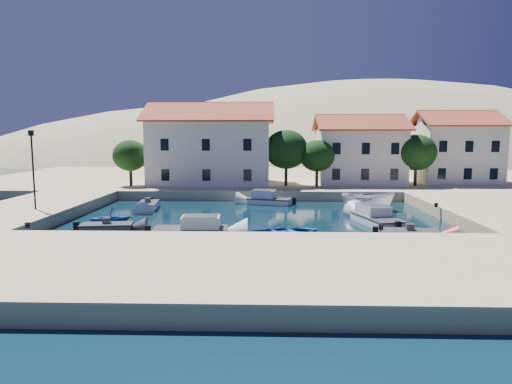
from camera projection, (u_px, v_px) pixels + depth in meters
ground at (252, 248)px, 27.85m from camera, size 400.00×400.00×0.00m
quay_south at (247, 268)px, 21.83m from camera, size 52.00×12.00×1.00m
quay_east at (508, 213)px, 37.12m from camera, size 11.00×20.00×1.00m
quay_west at (30, 211)px, 38.25m from camera, size 8.00×20.00×1.00m
quay_north at (276, 180)px, 65.42m from camera, size 80.00×36.00×1.00m
hills at (327, 226)px, 152.77m from camera, size 254.00×176.00×99.00m
building_left at (211, 143)px, 55.06m from camera, size 14.70×9.45×9.70m
building_mid at (359, 148)px, 55.62m from camera, size 10.50×8.40×8.30m
building_right at (455, 146)px, 56.24m from camera, size 9.45×8.40×8.80m
trees at (299, 153)px, 52.37m from camera, size 37.30×5.30×6.45m
lamppost at (33, 162)px, 35.69m from camera, size 0.35×0.25×6.22m
bollards at (294, 218)px, 31.46m from camera, size 29.36×9.56×0.30m
motorboat_grey_sw at (107, 228)px, 32.30m from camera, size 3.73×2.04×1.25m
cabin_cruiser_south at (191, 230)px, 30.81m from camera, size 5.05×2.38×1.60m
rowboat_south at (283, 239)px, 30.17m from camera, size 6.23×5.42×1.08m
motorboat_red_se at (410, 235)px, 30.05m from camera, size 3.93×2.04×1.25m
cabin_cruiser_east at (377, 218)px, 35.19m from camera, size 3.40×5.75×1.60m
boat_east at (367, 210)px, 42.03m from camera, size 5.06×2.89×1.84m
motorboat_white_ne at (363, 201)px, 45.51m from camera, size 2.66×3.97×1.25m
rowboat_west at (110, 226)px, 34.56m from camera, size 3.65×3.38×1.58m
motorboat_white_west at (148, 206)px, 42.44m from camera, size 2.19×4.10×1.25m
cabin_cruiser_north at (269, 200)px, 45.18m from camera, size 4.64×2.89×1.60m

